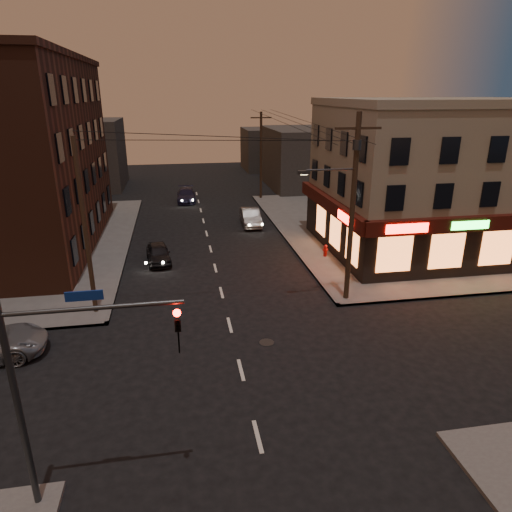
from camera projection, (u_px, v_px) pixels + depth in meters
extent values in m
plane|color=black|center=(241.00, 370.00, 19.20)|extent=(120.00, 120.00, 0.00)
cube|color=#514F4C|center=(414.00, 226.00, 39.71)|extent=(24.00, 28.00, 0.15)
cube|color=gray|center=(435.00, 179.00, 32.57)|extent=(15.00, 12.00, 10.00)
cube|color=gray|center=(445.00, 102.00, 30.79)|extent=(15.20, 12.20, 0.50)
cube|color=black|center=(479.00, 250.00, 28.18)|extent=(15.12, 0.25, 3.40)
cube|color=black|center=(332.00, 229.00, 32.48)|extent=(0.25, 12.12, 3.40)
cube|color=#3B0F09|center=(487.00, 223.00, 27.29)|extent=(15.60, 0.50, 0.90)
cube|color=#3B0F09|center=(330.00, 204.00, 31.82)|extent=(0.50, 12.60, 0.90)
cube|color=#FF140C|center=(407.00, 229.00, 26.18)|extent=(2.60, 0.06, 0.55)
cube|color=#26FF3F|center=(470.00, 225.00, 26.83)|extent=(2.40, 0.06, 0.50)
cube|color=#FF140C|center=(345.00, 219.00, 28.25)|extent=(0.06, 2.60, 0.55)
cube|color=orange|center=(472.00, 250.00, 27.90)|extent=(12.40, 0.08, 2.20)
cube|color=orange|center=(335.00, 232.00, 31.49)|extent=(0.08, 8.40, 2.20)
cube|color=#3F3D3A|center=(310.00, 158.00, 55.51)|extent=(10.00, 12.00, 7.00)
cube|color=#3F3D3A|center=(84.00, 154.00, 54.65)|extent=(9.00, 10.00, 8.00)
cube|color=#3F3D3A|center=(271.00, 149.00, 68.33)|extent=(8.00, 8.00, 6.00)
cylinder|color=#382619|center=(352.00, 211.00, 23.94)|extent=(0.28, 0.28, 10.00)
cube|color=#382619|center=(358.00, 128.00, 22.52)|extent=(2.40, 0.12, 0.12)
cylinder|color=#333538|center=(357.00, 145.00, 22.79)|extent=(0.44, 0.44, 0.50)
cylinder|color=#333538|center=(331.00, 170.00, 22.98)|extent=(2.60, 0.10, 0.10)
cube|color=#333538|center=(304.00, 172.00, 22.79)|extent=(0.60, 0.25, 0.18)
cube|color=#FFD88C|center=(304.00, 174.00, 22.82)|extent=(0.35, 0.15, 0.04)
cylinder|color=#382619|center=(261.00, 156.00, 48.39)|extent=(0.26, 0.26, 9.00)
cylinder|color=#382619|center=(85.00, 229.00, 22.54)|extent=(0.24, 0.24, 9.00)
cylinder|color=#333538|center=(19.00, 412.00, 11.85)|extent=(0.18, 0.18, 6.40)
cylinder|color=#333538|center=(94.00, 308.00, 11.26)|extent=(4.40, 0.12, 0.12)
imported|color=black|center=(177.00, 320.00, 11.76)|extent=(0.16, 0.20, 1.00)
sphere|color=#FF0C05|center=(177.00, 313.00, 11.56)|extent=(0.20, 0.20, 0.20)
cube|color=navy|center=(84.00, 296.00, 11.11)|extent=(0.90, 0.05, 0.25)
imported|color=black|center=(158.00, 253.00, 31.17)|extent=(1.93, 3.91, 1.28)
imported|color=#64615D|center=(251.00, 217.00, 39.89)|extent=(1.70, 4.48, 1.46)
imported|color=#191830|center=(186.00, 195.00, 48.59)|extent=(2.01, 4.75, 1.37)
cylinder|color=#9A0F0E|center=(325.00, 252.00, 31.99)|extent=(0.30, 0.30, 0.67)
sphere|color=#9A0F0E|center=(326.00, 247.00, 31.86)|extent=(0.27, 0.27, 0.27)
cylinder|color=#9A0F0E|center=(325.00, 250.00, 31.94)|extent=(0.38, 0.21, 0.13)
cylinder|color=#9A0F0E|center=(325.00, 250.00, 31.94)|extent=(0.21, 0.38, 0.13)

